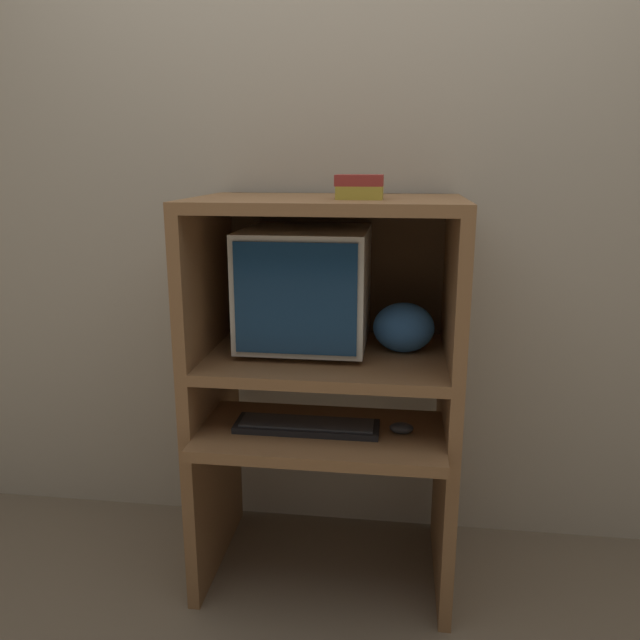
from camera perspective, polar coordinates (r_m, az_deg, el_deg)
The scene contains 10 objects.
ground_plane at distance 2.23m, azimuth -0.38°, elevation -25.80°, with size 12.00×12.00×0.00m, color #756651.
wall_back at distance 2.34m, azimuth 1.72°, elevation 10.99°, with size 6.00×0.06×2.60m.
desk_base at distance 2.21m, azimuth 0.48°, elevation -14.05°, with size 0.86×0.65×0.61m.
desk_monitor_shelf at distance 2.10m, azimuth 0.66°, elevation -4.27°, with size 0.86×0.58×0.21m.
hutch_upper at distance 2.04m, azimuth 0.79°, elevation 6.46°, with size 0.86×0.58×0.51m.
crt_monitor at distance 2.09m, azimuth -1.34°, elevation 3.02°, with size 0.41×0.42×0.40m.
keyboard at distance 2.01m, azimuth -1.20°, elevation -9.64°, with size 0.46×0.13×0.03m.
mouse at distance 2.00m, azimuth 7.46°, elevation -9.77°, with size 0.08×0.05×0.03m.
snack_bag at distance 2.09m, azimuth 7.66°, elevation -0.68°, with size 0.20×0.15×0.17m.
book_stack at distance 1.91m, azimuth 3.64°, elevation 12.06°, with size 0.14×0.10×0.07m.
Camera 1 is at (0.23, -1.69, 1.44)m, focal length 35.00 mm.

